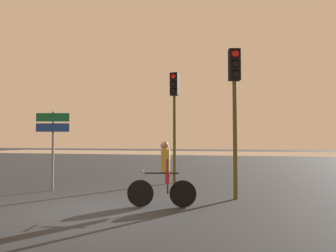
# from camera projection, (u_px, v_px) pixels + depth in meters

# --- Properties ---
(ground_plane) EXTENTS (120.00, 120.00, 0.00)m
(ground_plane) POSITION_uv_depth(u_px,v_px,m) (89.00, 210.00, 7.72)
(ground_plane) COLOR black
(water_strip) EXTENTS (80.00, 16.00, 0.01)m
(water_strip) POSITION_uv_depth(u_px,v_px,m) (232.00, 153.00, 44.91)
(water_strip) COLOR #9E937F
(water_strip) RESTS_ON ground
(traffic_light_center) EXTENTS (0.34, 0.35, 4.32)m
(traffic_light_center) POSITION_uv_depth(u_px,v_px,m) (174.00, 106.00, 12.86)
(traffic_light_center) COLOR #4C4719
(traffic_light_center) RESTS_ON ground
(traffic_light_near_right) EXTENTS (0.38, 0.39, 4.24)m
(traffic_light_near_right) POSITION_uv_depth(u_px,v_px,m) (235.00, 94.00, 9.26)
(traffic_light_near_right) COLOR #4C4719
(traffic_light_near_right) RESTS_ON ground
(direction_sign_post) EXTENTS (1.06, 0.35, 2.60)m
(direction_sign_post) POSITION_uv_depth(u_px,v_px,m) (53.00, 136.00, 10.83)
(direction_sign_post) COLOR slate
(direction_sign_post) RESTS_ON ground
(cyclist) EXTENTS (1.68, 0.51, 1.62)m
(cyclist) POSITION_uv_depth(u_px,v_px,m) (164.00, 174.00, 8.05)
(cyclist) COLOR black
(cyclist) RESTS_ON ground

